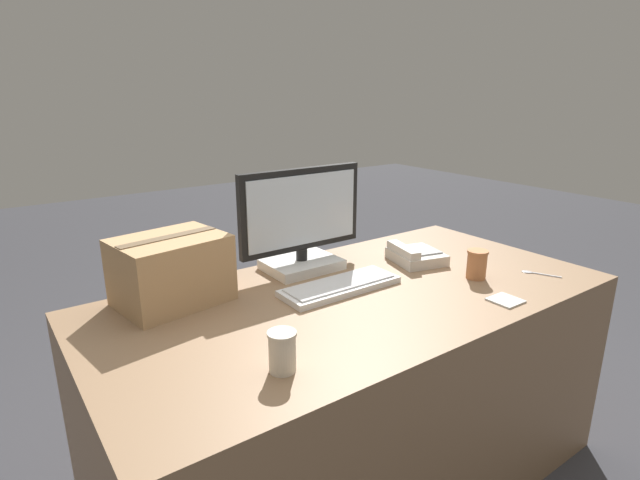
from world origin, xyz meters
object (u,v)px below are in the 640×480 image
Objects in this scene: keyboard at (340,286)px; paper_cup_left at (282,351)px; cardboard_box at (171,270)px; paper_cup_right at (477,264)px; desk_phone at (415,255)px; monitor at (302,227)px; spoon at (534,273)px; sticky_note_pad at (506,300)px.

paper_cup_left reaches higher than keyboard.
cardboard_box is (-0.51, 0.24, 0.10)m from keyboard.
keyboard is 0.55m from paper_cup_left.
paper_cup_left is at bearing -142.81° from keyboard.
keyboard is at bearing 156.50° from paper_cup_right.
paper_cup_left reaches higher than desk_phone.
keyboard is (-0.01, -0.25, -0.16)m from monitor.
sticky_note_pad reaches higher than spoon.
desk_phone is at bearing 101.15° from paper_cup_right.
paper_cup_right is at bearing 7.79° from paper_cup_left.
monitor is 4.80× the size of paper_cup_right.
sticky_note_pad is at bearing -81.12° from desk_phone.
sticky_note_pad is (0.90, -0.64, -0.11)m from cardboard_box.
monitor is at bearing 1.31° from cardboard_box.
keyboard is at bearing 133.81° from sticky_note_pad.
paper_cup_left is at bearing -127.46° from monitor.
keyboard is 3.22× the size of spoon.
cardboard_box reaches higher than keyboard.
sticky_note_pad is at bearing -115.71° from paper_cup_right.
cardboard_box is at bearing 97.10° from paper_cup_left.
cardboard_box is at bearing 155.76° from paper_cup_right.
spoon is (0.27, -0.36, -0.03)m from desk_phone.
keyboard is 0.76m from spoon.
monitor reaches higher than keyboard.
monitor is at bearing 169.03° from desk_phone.
cardboard_box is (-0.94, 0.18, 0.08)m from desk_phone.
cardboard_box is at bearing -177.03° from desk_phone.
paper_cup_left is 0.29× the size of cardboard_box.
paper_cup_left is at bearing -172.21° from paper_cup_right.
spoon is 1.33m from cardboard_box.
monitor is 0.52m from cardboard_box.
paper_cup_right reaches higher than keyboard.
sticky_note_pad is at bearing 81.79° from spoon.
keyboard is at bearing -91.24° from monitor.
paper_cup_left reaches higher than spoon.
sticky_note_pad is (0.38, -0.65, -0.17)m from monitor.
desk_phone is 0.45m from spoon.
sticky_note_pad is (0.38, -0.40, -0.01)m from keyboard.
keyboard is 4.11× the size of paper_cup_left.
paper_cup_right reaches higher than paper_cup_left.
cardboard_box is at bearing 155.22° from keyboard.
paper_cup_right is (0.92, 0.13, 0.00)m from paper_cup_left.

